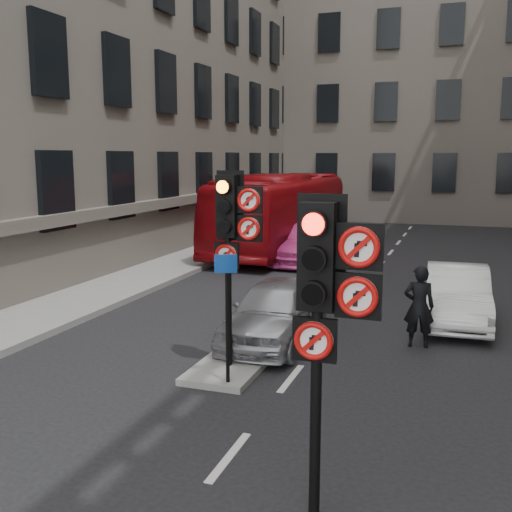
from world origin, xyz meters
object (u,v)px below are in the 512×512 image
Objects in this scene: car_pink at (305,242)px; info_sign at (227,301)px; signal_near at (326,292)px; car_white at (457,295)px; bus_red at (282,212)px; motorcyclist at (419,306)px; motorcycle at (274,304)px; signal_far at (232,227)px; car_silver at (276,311)px.

info_sign is at bearing -84.36° from car_pink.
signal_near is 9.17m from car_white.
bus_red is at bearing 108.07° from signal_near.
bus_red reaches higher than motorcyclist.
motorcycle is at bearing -83.15° from car_pink.
signal_far is at bearing 123.02° from signal_near.
signal_far is 0.72× the size of car_pink.
car_pink is (-5.55, 6.96, 0.05)m from car_white.
bus_red reaches higher than car_silver.
info_sign reaches higher than car_pink.
motorcycle is at bearing 109.40° from car_silver.
signal_near is at bearing -56.98° from signal_far.
car_white is at bearing 38.58° from car_silver.
signal_near reaches higher than motorcycle.
car_white is (3.64, 2.88, -0.01)m from car_silver.
signal_near reaches higher than bus_red.
motorcyclist is at bearing -59.70° from bus_red.
car_white is at bearing -51.40° from bus_red.
info_sign is (0.02, -2.82, 0.88)m from car_silver.
signal_far reaches higher than car_silver.
car_white is 11.94m from bus_red.
car_pink is (-1.71, 11.85, -1.98)m from signal_far.
motorcycle is 1.00× the size of motorcyclist.
car_silver is 2.95m from info_sign.
signal_near is 4.77m from signal_far.
info_sign is at bearing -125.22° from car_white.
motorcyclist is (-0.72, -2.24, 0.19)m from car_white.
car_silver is 0.80× the size of car_pink.
signal_far is at bearing -84.79° from car_pink.
motorcyclist is (3.11, 2.65, -1.84)m from signal_far.
car_white is 2.36m from motorcyclist.
bus_red reaches higher than car_white.
info_sign is (-3.62, -5.70, 0.89)m from car_white.
signal_near reaches higher than info_sign.
info_sign reaches higher than car_white.
signal_far is 14.78m from bus_red.
car_silver is (0.20, 2.01, -2.02)m from signal_far.
car_white is at bearing -115.96° from motorcyclist.
bus_red is at bearing 103.28° from signal_far.
motorcyclist reaches higher than car_silver.
signal_near is 0.31× the size of bus_red.
motorcycle is at bearing -72.86° from bus_red.
signal_near reaches higher than car_white.
motorcyclist is at bearing 85.60° from signal_near.
bus_red is at bearing 124.58° from car_white.
info_sign is at bearing -75.39° from bus_red.
signal_far is 1.42m from info_sign.
motorcycle is (-2.80, 7.15, -2.06)m from signal_near.
bus_red is 6.65× the size of motorcycle.
info_sign reaches higher than car_silver.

